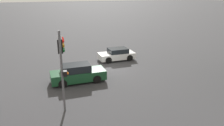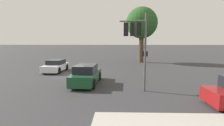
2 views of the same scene
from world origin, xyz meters
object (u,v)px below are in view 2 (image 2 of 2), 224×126
(crossing_car_0, at_px, (56,66))
(crossing_car_1, at_px, (86,75))
(street_tree, at_px, (142,23))
(traffic_signal, at_px, (136,36))

(crossing_car_0, bearing_deg, crossing_car_1, 41.09)
(crossing_car_0, xyz_separation_m, crossing_car_1, (5.59, 4.48, 0.10))
(street_tree, distance_m, traffic_signal, 17.06)
(street_tree, bearing_deg, traffic_signal, -9.00)
(street_tree, bearing_deg, crossing_car_1, -23.37)
(traffic_signal, bearing_deg, street_tree, -1.40)
(crossing_car_1, bearing_deg, crossing_car_0, 41.56)
(traffic_signal, distance_m, crossing_car_0, 11.53)
(street_tree, bearing_deg, crossing_car_0, -49.65)
(crossing_car_0, bearing_deg, street_tree, 132.73)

